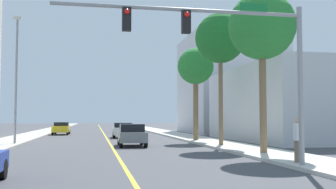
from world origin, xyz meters
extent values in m
plane|color=#47474C|center=(0.00, 42.00, 0.00)|extent=(192.00, 192.00, 0.00)
cube|color=#B2ADA3|center=(-7.78, 42.00, 0.07)|extent=(3.23, 168.00, 0.15)
cube|color=beige|center=(7.78, 42.00, 0.07)|extent=(3.23, 168.00, 0.15)
cube|color=yellow|center=(0.00, 42.00, 0.00)|extent=(0.16, 144.00, 0.01)
cube|color=silver|center=(15.88, 26.72, 3.13)|extent=(10.33, 16.52, 6.26)
cube|color=silver|center=(16.14, 44.26, 6.33)|extent=(10.85, 14.21, 12.66)
cylinder|color=gray|center=(6.56, 8.76, 3.18)|extent=(0.20, 0.20, 6.06)
cylinder|color=gray|center=(1.92, 8.76, 5.88)|extent=(9.28, 0.14, 0.14)
cube|color=black|center=(2.07, 8.76, 5.43)|extent=(0.32, 0.24, 0.84)
sphere|color=red|center=(2.07, 8.62, 5.68)|extent=(0.20, 0.20, 0.20)
cube|color=black|center=(-0.09, 8.76, 5.43)|extent=(0.32, 0.24, 0.84)
sphere|color=red|center=(-0.09, 8.62, 5.68)|extent=(0.20, 0.20, 0.20)
cube|color=#147233|center=(4.70, 8.76, 6.13)|extent=(1.10, 0.04, 0.28)
cylinder|color=gray|center=(-6.66, 24.30, 4.54)|extent=(0.16, 0.16, 8.78)
cube|color=beige|center=(-6.66, 24.30, 9.08)|extent=(0.56, 0.28, 0.20)
cylinder|color=brown|center=(7.42, 14.13, 3.45)|extent=(0.36, 0.36, 6.60)
sphere|color=#287F33|center=(7.42, 14.13, 6.75)|extent=(3.54, 3.54, 3.54)
cone|color=#287F33|center=(8.48, 14.24, 6.55)|extent=(0.56, 1.56, 1.52)
cone|color=#287F33|center=(7.92, 15.07, 6.55)|extent=(1.49, 1.02, 1.89)
cone|color=#287F33|center=(6.95, 15.08, 6.55)|extent=(1.44, 0.96, 1.98)
cone|color=#287F33|center=(6.37, 14.29, 6.55)|extent=(0.62, 1.59, 1.73)
cone|color=#287F33|center=(6.76, 13.30, 6.55)|extent=(1.47, 1.30, 2.01)
cone|color=#287F33|center=(7.97, 13.22, 6.55)|extent=(1.48, 1.12, 1.69)
cylinder|color=brown|center=(7.16, 20.30, 3.75)|extent=(0.29, 0.29, 7.19)
sphere|color=#1E6B28|center=(7.16, 20.30, 7.34)|extent=(3.41, 3.41, 3.41)
cone|color=#1E6B28|center=(8.19, 20.30, 7.14)|extent=(0.44, 1.27, 1.54)
cone|color=#1E6B28|center=(7.30, 21.32, 7.14)|extent=(1.52, 0.61, 1.57)
cone|color=#1E6B28|center=(6.14, 20.25, 7.14)|extent=(0.50, 1.60, 1.32)
cone|color=#1E6B28|center=(7.23, 19.28, 7.14)|extent=(1.48, 0.52, 1.54)
cylinder|color=brown|center=(7.04, 26.48, 3.19)|extent=(0.43, 0.43, 6.07)
sphere|color=#287F33|center=(7.04, 26.48, 6.22)|extent=(3.00, 3.00, 3.00)
cone|color=#287F33|center=(7.93, 26.61, 6.02)|extent=(0.60, 1.40, 1.44)
cone|color=#287F33|center=(7.48, 27.26, 6.02)|extent=(1.22, 0.89, 1.53)
cone|color=#287F33|center=(6.48, 27.18, 6.02)|extent=(1.38, 1.22, 1.58)
cone|color=#287F33|center=(6.15, 26.61, 6.02)|extent=(0.62, 1.56, 1.64)
cone|color=#287F33|center=(6.53, 25.74, 6.02)|extent=(1.53, 1.28, 1.53)
cone|color=#287F33|center=(7.57, 25.75, 6.02)|extent=(1.55, 1.36, 1.45)
cube|color=slate|center=(1.36, 22.01, 0.66)|extent=(1.88, 3.88, 0.68)
cube|color=black|center=(1.36, 22.00, 1.25)|extent=(1.63, 1.85, 0.52)
cylinder|color=black|center=(0.58, 23.39, 0.32)|extent=(0.23, 0.64, 0.64)
cylinder|color=black|center=(2.19, 23.36, 0.32)|extent=(0.23, 0.64, 0.64)
cylinder|color=black|center=(0.53, 20.65, 0.32)|extent=(0.23, 0.64, 0.64)
cylinder|color=black|center=(2.14, 20.62, 0.32)|extent=(0.23, 0.64, 0.64)
cube|color=gold|center=(-4.90, 42.11, 0.66)|extent=(1.81, 4.20, 0.69)
cube|color=black|center=(-4.90, 42.34, 1.22)|extent=(1.59, 1.77, 0.42)
cylinder|color=black|center=(-4.09, 40.56, 0.32)|extent=(0.22, 0.64, 0.64)
cylinder|color=black|center=(-5.70, 40.56, 0.32)|extent=(0.22, 0.64, 0.64)
cylinder|color=black|center=(-4.10, 43.66, 0.32)|extent=(0.22, 0.64, 0.64)
cylinder|color=black|center=(-5.70, 43.66, 0.32)|extent=(0.22, 0.64, 0.64)
cube|color=white|center=(1.57, 33.63, 0.66)|extent=(2.01, 3.91, 0.69)
cube|color=black|center=(1.57, 33.49, 1.23)|extent=(1.73, 1.79, 0.45)
cylinder|color=black|center=(0.76, 35.04, 0.32)|extent=(0.24, 0.65, 0.64)
cylinder|color=black|center=(2.46, 34.99, 0.32)|extent=(0.24, 0.65, 0.64)
cylinder|color=black|center=(0.68, 32.28, 0.32)|extent=(0.24, 0.65, 0.64)
cylinder|color=black|center=(2.39, 32.23, 0.32)|extent=(0.24, 0.65, 0.64)
cylinder|color=black|center=(-4.01, 8.21, 0.32)|extent=(0.23, 0.64, 0.64)
cylinder|color=#726651|center=(6.88, 9.60, 0.59)|extent=(0.32, 0.32, 0.87)
cylinder|color=silver|center=(6.88, 9.60, 1.37)|extent=(0.38, 0.38, 0.69)
sphere|color=tan|center=(6.88, 9.60, 1.84)|extent=(0.24, 0.24, 0.24)
camera|label=1|loc=(-1.19, -5.10, 1.93)|focal=42.29mm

